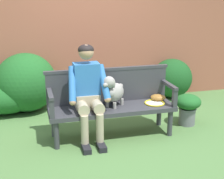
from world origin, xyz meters
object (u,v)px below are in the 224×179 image
at_px(person_seated, 88,90).
at_px(baseball_glove, 158,97).
at_px(dog_on_bench, 113,91).
at_px(garden_bench, 112,111).
at_px(tennis_racket, 154,102).
at_px(potted_plant, 188,106).

bearing_deg(person_seated, baseball_glove, 5.93).
height_order(person_seated, dog_on_bench, person_seated).
relative_size(garden_bench, baseball_glove, 7.92).
height_order(garden_bench, baseball_glove, baseball_glove).
height_order(garden_bench, dog_on_bench, dog_on_bench).
bearing_deg(tennis_racket, person_seated, -179.02).
bearing_deg(person_seated, dog_on_bench, 2.71).
bearing_deg(person_seated, garden_bench, 2.35).
height_order(dog_on_bench, potted_plant, dog_on_bench).
relative_size(person_seated, baseball_glove, 5.93).
distance_m(dog_on_bench, potted_plant, 1.26).
relative_size(garden_bench, tennis_racket, 2.99).
distance_m(baseball_glove, potted_plant, 0.53).
distance_m(garden_bench, baseball_glove, 0.73).
height_order(dog_on_bench, baseball_glove, dog_on_bench).
bearing_deg(baseball_glove, tennis_racket, -108.73).
xyz_separation_m(garden_bench, tennis_racket, (0.63, 0.00, 0.07)).
distance_m(garden_bench, tennis_racket, 0.63).
height_order(person_seated, baseball_glove, person_seated).
bearing_deg(dog_on_bench, person_seated, -177.29).
xyz_separation_m(person_seated, baseball_glove, (1.05, 0.11, -0.23)).
relative_size(dog_on_bench, baseball_glove, 2.08).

